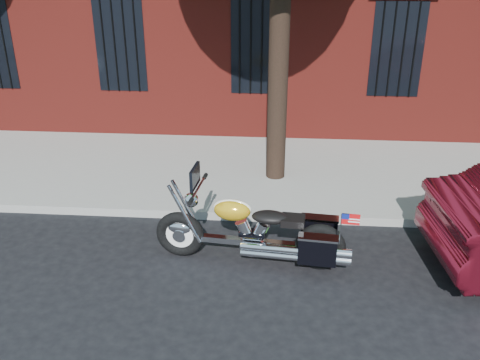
{
  "coord_description": "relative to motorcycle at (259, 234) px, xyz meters",
  "views": [
    {
      "loc": [
        0.54,
        -6.63,
        4.42
      ],
      "look_at": [
        -0.03,
        0.8,
        1.0
      ],
      "focal_mm": 40.0,
      "sensor_mm": 36.0,
      "label": 1
    }
  ],
  "objects": [
    {
      "name": "curb",
      "position": [
        -0.3,
        1.33,
        -0.42
      ],
      "size": [
        40.0,
        0.16,
        0.15
      ],
      "primitive_type": "cube",
      "color": "gray",
      "rests_on": "ground"
    },
    {
      "name": "motorcycle",
      "position": [
        0.0,
        0.0,
        0.0
      ],
      "size": [
        2.89,
        0.99,
        1.48
      ],
      "rotation": [
        0.0,
        0.0,
        -0.1
      ],
      "color": "black",
      "rests_on": "ground"
    },
    {
      "name": "sidewalk",
      "position": [
        -0.3,
        3.21,
        -0.42
      ],
      "size": [
        40.0,
        3.6,
        0.15
      ],
      "primitive_type": "cube",
      "color": "gray",
      "rests_on": "ground"
    },
    {
      "name": "ground",
      "position": [
        -0.3,
        -0.05,
        -0.5
      ],
      "size": [
        120.0,
        120.0,
        0.0
      ],
      "primitive_type": "plane",
      "color": "black",
      "rests_on": "ground"
    }
  ]
}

